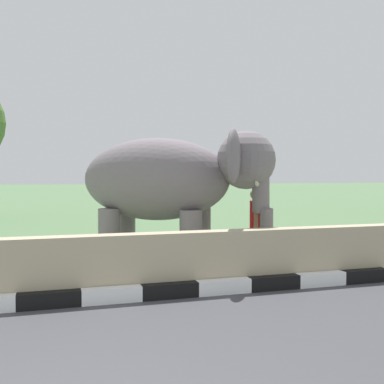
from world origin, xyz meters
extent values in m
cube|color=black|center=(0.10, 4.14, 0.12)|extent=(0.90, 0.20, 0.24)
cube|color=white|center=(1.00, 4.14, 0.12)|extent=(0.90, 0.20, 0.24)
cube|color=black|center=(1.90, 4.14, 0.12)|extent=(0.90, 0.20, 0.24)
cube|color=white|center=(2.80, 4.14, 0.12)|extent=(0.90, 0.20, 0.24)
cube|color=black|center=(3.70, 4.14, 0.12)|extent=(0.90, 0.20, 0.24)
cube|color=white|center=(4.60, 4.14, 0.12)|extent=(0.90, 0.20, 0.24)
cube|color=black|center=(5.50, 4.14, 0.12)|extent=(0.90, 0.20, 0.24)
cube|color=tan|center=(2.00, 4.44, 0.50)|extent=(28.00, 0.36, 1.00)
cylinder|color=slate|center=(3.18, 6.51, 0.63)|extent=(0.44, 0.44, 1.26)
cylinder|color=slate|center=(2.73, 5.73, 0.63)|extent=(0.44, 0.44, 1.26)
cylinder|color=slate|center=(1.71, 7.36, 0.63)|extent=(0.44, 0.44, 1.26)
cylinder|color=slate|center=(1.26, 6.58, 0.63)|extent=(0.44, 0.44, 1.26)
ellipsoid|color=slate|center=(2.22, 6.54, 1.85)|extent=(3.48, 2.94, 1.70)
sphere|color=slate|center=(3.84, 5.60, 2.24)|extent=(1.16, 1.16, 1.16)
ellipsoid|color=#D84C8C|center=(4.09, 5.46, 2.39)|extent=(0.63, 0.73, 0.44)
ellipsoid|color=slate|center=(4.10, 6.35, 2.29)|extent=(0.66, 0.90, 1.00)
ellipsoid|color=slate|center=(3.32, 5.00, 2.29)|extent=(0.66, 0.90, 1.00)
cylinder|color=slate|center=(4.09, 5.46, 1.69)|extent=(0.53, 0.58, 0.99)
cylinder|color=slate|center=(4.19, 5.40, 0.89)|extent=(0.39, 0.42, 0.82)
cone|color=beige|center=(4.18, 5.73, 1.79)|extent=(0.41, 0.56, 0.22)
cone|color=beige|center=(3.90, 5.25, 1.79)|extent=(0.41, 0.56, 0.22)
cylinder|color=navy|center=(4.23, 6.00, 0.41)|extent=(0.15, 0.15, 0.82)
cylinder|color=navy|center=(4.15, 5.82, 0.41)|extent=(0.15, 0.15, 0.82)
cube|color=red|center=(4.19, 5.91, 1.11)|extent=(0.38, 0.46, 0.58)
cylinder|color=#9E7251|center=(4.30, 6.15, 1.08)|extent=(0.14, 0.16, 0.53)
cylinder|color=#9E7251|center=(4.09, 5.67, 1.08)|extent=(0.13, 0.16, 0.53)
sphere|color=#9E7251|center=(4.19, 5.91, 1.54)|extent=(0.23, 0.23, 0.23)
camera|label=1|loc=(0.13, -2.77, 1.91)|focal=43.04mm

